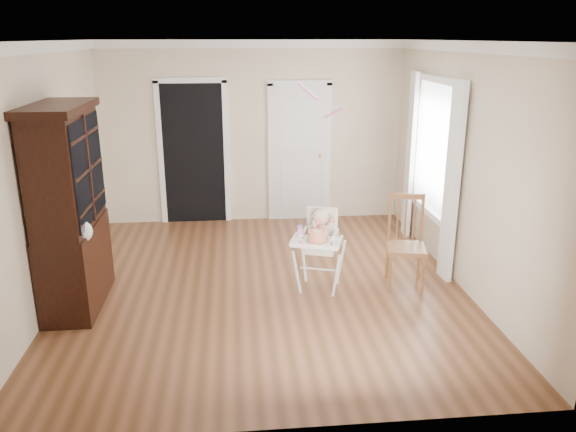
{
  "coord_description": "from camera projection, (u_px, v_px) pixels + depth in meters",
  "views": [
    {
      "loc": [
        -0.3,
        -5.92,
        2.74
      ],
      "look_at": [
        0.26,
        -0.24,
        0.91
      ],
      "focal_mm": 35.0,
      "sensor_mm": 36.0,
      "label": 1
    }
  ],
  "objects": [
    {
      "name": "wall_left",
      "position": [
        47.0,
        176.0,
        5.86
      ],
      "size": [
        0.0,
        5.0,
        5.0
      ],
      "primitive_type": "plane",
      "rotation": [
        1.57,
        0.0,
        1.57
      ],
      "color": "beige",
      "rests_on": "floor"
    },
    {
      "name": "china_cabinet",
      "position": [
        70.0,
        209.0,
        5.72
      ],
      "size": [
        0.56,
        1.26,
        2.12
      ],
      "color": "black",
      "rests_on": "floor"
    },
    {
      "name": "crown_molding",
      "position": [
        261.0,
        47.0,
        5.67
      ],
      "size": [
        4.5,
        5.0,
        0.12
      ],
      "primitive_type": null,
      "color": "white",
      "rests_on": "ceiling"
    },
    {
      "name": "floor",
      "position": [
        264.0,
        285.0,
        6.48
      ],
      "size": [
        5.0,
        5.0,
        0.0
      ],
      "primitive_type": "plane",
      "color": "#53331C",
      "rests_on": "ground"
    },
    {
      "name": "sippy_cup",
      "position": [
        300.0,
        231.0,
        6.12
      ],
      "size": [
        0.07,
        0.07,
        0.16
      ],
      "rotation": [
        0.0,
        0.0,
        -0.32
      ],
      "color": "pink",
      "rests_on": "high_chair"
    },
    {
      "name": "doorway",
      "position": [
        194.0,
        151.0,
        8.41
      ],
      "size": [
        1.06,
        0.05,
        2.22
      ],
      "color": "black",
      "rests_on": "wall_back"
    },
    {
      "name": "closet_door",
      "position": [
        300.0,
        154.0,
        8.58
      ],
      "size": [
        0.96,
        0.09,
        2.13
      ],
      "color": "white",
      "rests_on": "wall_back"
    },
    {
      "name": "high_chair",
      "position": [
        320.0,
        241.0,
        6.22
      ],
      "size": [
        0.71,
        0.79,
        0.94
      ],
      "rotation": [
        0.0,
        0.0,
        -0.32
      ],
      "color": "white",
      "rests_on": "floor"
    },
    {
      "name": "cake",
      "position": [
        316.0,
        236.0,
        5.98
      ],
      "size": [
        0.25,
        0.25,
        0.12
      ],
      "color": "silver",
      "rests_on": "high_chair"
    },
    {
      "name": "ceiling",
      "position": [
        260.0,
        41.0,
        5.66
      ],
      "size": [
        5.0,
        5.0,
        0.0
      ],
      "primitive_type": "plane",
      "rotation": [
        3.14,
        0.0,
        0.0
      ],
      "color": "white",
      "rests_on": "wall_back"
    },
    {
      "name": "baby",
      "position": [
        320.0,
        228.0,
        6.2
      ],
      "size": [
        0.27,
        0.26,
        0.43
      ],
      "rotation": [
        0.0,
        0.0,
        -0.32
      ],
      "color": "beige",
      "rests_on": "high_chair"
    },
    {
      "name": "window_right",
      "position": [
        432.0,
        158.0,
        7.05
      ],
      "size": [
        0.13,
        1.84,
        2.3
      ],
      "color": "white",
      "rests_on": "wall_right"
    },
    {
      "name": "wall_right",
      "position": [
        463.0,
        167.0,
        6.28
      ],
      "size": [
        0.0,
        5.0,
        5.0
      ],
      "primitive_type": "plane",
      "rotation": [
        1.57,
        0.0,
        -1.57
      ],
      "color": "beige",
      "rests_on": "floor"
    },
    {
      "name": "streamer",
      "position": [
        309.0,
        91.0,
        5.99
      ],
      "size": [
        0.18,
        0.47,
        0.15
      ],
      "primitive_type": null,
      "rotation": [
        0.26,
        0.0,
        0.31
      ],
      "color": "#FD92CA",
      "rests_on": "ceiling"
    },
    {
      "name": "wall_back",
      "position": [
        253.0,
        133.0,
        8.44
      ],
      "size": [
        4.5,
        0.0,
        4.5
      ],
      "primitive_type": "plane",
      "rotation": [
        1.57,
        0.0,
        0.0
      ],
      "color": "beige",
      "rests_on": "floor"
    },
    {
      "name": "dining_chair",
      "position": [
        406.0,
        245.0,
        6.36
      ],
      "size": [
        0.5,
        0.5,
        1.05
      ],
      "rotation": [
        0.0,
        0.0,
        -0.19
      ],
      "color": "brown",
      "rests_on": "floor"
    }
  ]
}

